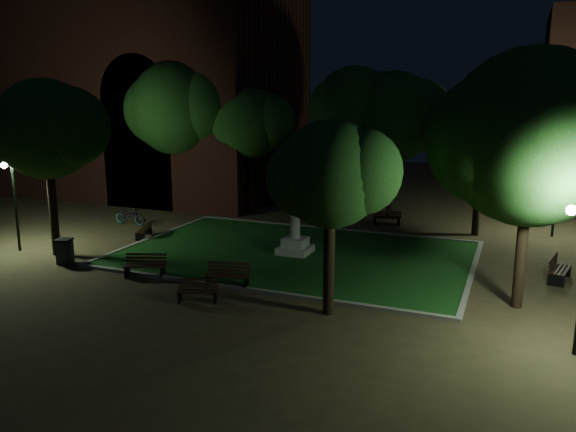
% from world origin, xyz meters
% --- Properties ---
extents(ground, '(80.00, 80.00, 0.00)m').
position_xyz_m(ground, '(0.00, 0.00, 0.00)').
color(ground, '#3D321F').
extents(lawn, '(15.00, 10.00, 0.08)m').
position_xyz_m(lawn, '(0.00, 2.00, 0.04)').
color(lawn, '#154415').
rests_on(lawn, ground).
extents(lawn_kerb, '(15.40, 10.40, 0.12)m').
position_xyz_m(lawn_kerb, '(0.00, 2.00, 0.06)').
color(lawn_kerb, slate).
rests_on(lawn_kerb, ground).
extents(monument, '(1.40, 1.40, 3.20)m').
position_xyz_m(monument, '(0.00, 2.00, 0.96)').
color(monument, '#9B968D').
rests_on(monument, lawn).
extents(building_main, '(20.00, 12.00, 15.00)m').
position_xyz_m(building_main, '(-15.86, 13.79, 7.38)').
color(building_main, '#461F17').
rests_on(building_main, ground).
extents(tree_west, '(5.28, 4.31, 7.75)m').
position_xyz_m(tree_west, '(-9.80, -2.09, 5.59)').
color(tree_west, black).
rests_on(tree_west, ground).
extents(tree_north_wl, '(5.00, 4.08, 7.45)m').
position_xyz_m(tree_north_wl, '(-5.66, 9.40, 5.40)').
color(tree_north_wl, black).
rests_on(tree_north_wl, ground).
extents(tree_north_er, '(6.31, 5.15, 8.38)m').
position_xyz_m(tree_north_er, '(2.27, 11.42, 5.80)').
color(tree_north_er, black).
rests_on(tree_north_er, ground).
extents(tree_ne, '(5.53, 4.52, 7.01)m').
position_xyz_m(tree_ne, '(7.28, 8.88, 4.75)').
color(tree_ne, black).
rests_on(tree_ne, ground).
extents(tree_east, '(6.99, 5.71, 8.56)m').
position_xyz_m(tree_east, '(9.41, -1.07, 5.70)').
color(tree_east, black).
rests_on(tree_east, ground).
extents(tree_se, '(4.19, 3.42, 6.31)m').
position_xyz_m(tree_se, '(3.65, -4.04, 4.59)').
color(tree_se, black).
rests_on(tree_se, ground).
extents(tree_nw, '(7.13, 5.82, 9.15)m').
position_xyz_m(tree_nw, '(-10.27, 8.95, 6.24)').
color(tree_nw, black).
rests_on(tree_nw, ground).
extents(tree_far_north, '(5.60, 4.57, 8.69)m').
position_xyz_m(tree_far_north, '(0.09, 11.20, 6.39)').
color(tree_far_north, black).
rests_on(tree_far_north, ground).
extents(lamppost_sw, '(1.18, 0.28, 4.07)m').
position_xyz_m(lamppost_sw, '(-11.98, -2.22, 2.88)').
color(lamppost_sw, black).
rests_on(lamppost_sw, ground).
extents(lamppost_nw, '(1.18, 0.28, 4.08)m').
position_xyz_m(lamppost_nw, '(-11.01, 8.63, 2.89)').
color(lamppost_nw, black).
rests_on(lamppost_nw, ground).
extents(lamppost_ne, '(1.18, 0.28, 4.70)m').
position_xyz_m(lamppost_ne, '(10.82, 10.10, 3.26)').
color(lamppost_ne, black).
rests_on(lamppost_ne, ground).
extents(bench_near_left, '(1.49, 0.97, 0.77)m').
position_xyz_m(bench_near_left, '(-0.95, -4.73, 0.36)').
color(bench_near_left, black).
rests_on(bench_near_left, ground).
extents(bench_near_right, '(1.75, 0.94, 0.91)m').
position_xyz_m(bench_near_right, '(-0.71, -2.99, 0.43)').
color(bench_near_right, black).
rests_on(bench_near_right, ground).
extents(bench_west_near, '(1.73, 1.09, 0.90)m').
position_xyz_m(bench_west_near, '(-4.32, -3.12, 0.42)').
color(bench_west_near, black).
rests_on(bench_west_near, ground).
extents(bench_left_side, '(0.94, 1.49, 0.77)m').
position_xyz_m(bench_left_side, '(-8.12, 1.96, 0.36)').
color(bench_left_side, black).
rests_on(bench_left_side, ground).
extents(bench_right_side, '(0.94, 1.80, 0.94)m').
position_xyz_m(bench_right_side, '(10.70, 2.50, 0.44)').
color(bench_right_side, black).
rests_on(bench_right_side, ground).
extents(bench_far_side, '(1.58, 1.03, 0.82)m').
position_xyz_m(bench_far_side, '(2.50, 9.33, 0.39)').
color(bench_far_side, black).
rests_on(bench_far_side, ground).
extents(trash_bin, '(0.79, 0.79, 1.07)m').
position_xyz_m(trash_bin, '(-8.56, -2.97, 0.54)').
color(trash_bin, black).
rests_on(trash_bin, ground).
extents(bicycle, '(1.96, 0.69, 1.03)m').
position_xyz_m(bicycle, '(-10.65, 4.05, 0.51)').
color(bicycle, black).
rests_on(bicycle, ground).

